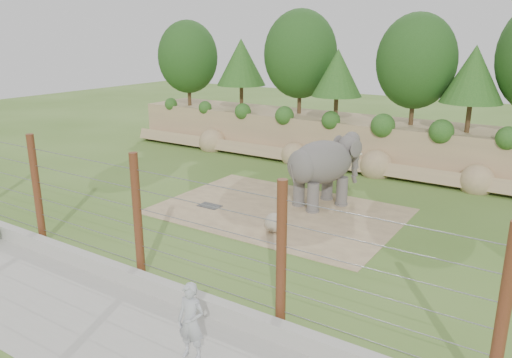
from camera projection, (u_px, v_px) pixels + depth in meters
The scene contains 10 objects.
ground at pixel (228, 231), 19.13m from camera, with size 90.00×90.00×0.00m, color #456B24.
back_embankment at pixel (369, 95), 27.88m from camera, with size 30.00×5.52×8.77m.
dirt_patch at pixel (279, 211), 21.27m from camera, with size 10.00×7.00×0.02m, color #8D7355.
drain_grate at pixel (210, 206), 21.83m from camera, with size 1.00×0.60×0.03m, color #262628.
elephant at pixel (321, 172), 21.58m from camera, with size 1.61×3.75×3.04m, color #5C5652, non-canonical shape.
stone_ball at pixel (274, 223), 18.93m from camera, with size 0.75×0.75×0.75m, color gray.
retaining_wall at pixel (129, 277), 15.05m from camera, with size 26.00×0.35×0.50m, color #ADABA2.
walkway at pixel (74, 314), 13.51m from camera, with size 26.00×4.00×0.01m, color #ADABA2.
barrier_fence at pixel (138, 217), 14.95m from camera, with size 20.26×0.26×4.00m.
zookeeper at pixel (191, 322), 11.44m from camera, with size 0.69×0.45×1.90m, color silver.
Camera 1 is at (10.65, -14.28, 7.33)m, focal length 35.00 mm.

